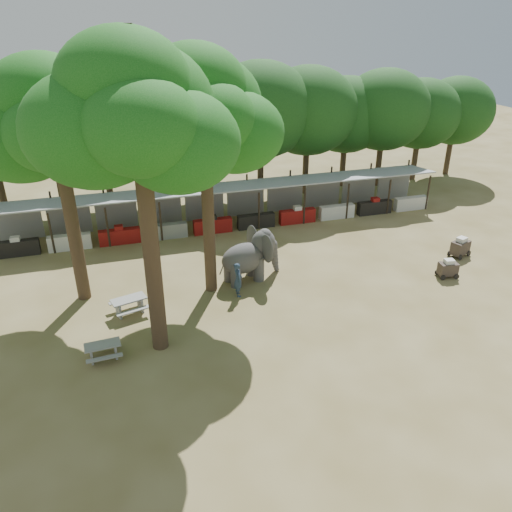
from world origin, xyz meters
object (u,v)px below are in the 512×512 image
object	(u,v)px
yard_tree_left	(52,124)
picnic_table_near	(103,349)
yard_tree_back	(200,112)
yard_tree_center	(133,116)
elephant	(251,256)
handler	(238,279)
picnic_table_far	(129,304)
cart_back	(460,247)
cart_front	(448,268)

from	to	relation	value
yard_tree_left	picnic_table_near	size ratio (longest dim) A/B	7.59
yard_tree_back	yard_tree_center	bearing A→B (deg)	-126.86
elephant	handler	distance (m)	1.86
handler	picnic_table_far	size ratio (longest dim) A/B	0.94
cart_back	yard_tree_left	bearing A→B (deg)	155.16
yard_tree_back	picnic_table_far	bearing A→B (deg)	-161.77
picnic_table_near	cart_back	bearing A→B (deg)	7.16
elephant	picnic_table_far	bearing A→B (deg)	-179.38
yard_tree_left	cart_back	xyz separation A→B (m)	(20.26, -1.57, -7.64)
yard_tree_center	cart_back	xyz separation A→B (m)	(17.26, 3.43, -8.65)
yard_tree_center	handler	world-z (taller)	yard_tree_center
handler	picnic_table_far	xyz separation A→B (m)	(-5.13, -0.12, -0.36)
picnic_table_near	elephant	bearing A→B (deg)	28.36
picnic_table_near	cart_front	size ratio (longest dim) A/B	1.31
yard_tree_back	cart_front	distance (m)	14.72
handler	picnic_table_near	xyz separation A→B (m)	(-6.35, -3.23, -0.41)
yard_tree_center	picnic_table_far	distance (m)	9.17
yard_tree_left	yard_tree_center	xyz separation A→B (m)	(3.00, -5.00, 1.01)
yard_tree_back	handler	distance (m)	7.87
yard_tree_left	picnic_table_far	xyz separation A→B (m)	(2.12, -2.28, -7.70)
picnic_table_near	yard_tree_back	bearing A→B (deg)	36.65
picnic_table_far	cart_back	size ratio (longest dim) A/B	1.36
picnic_table_near	cart_back	world-z (taller)	cart_back
picnic_table_near	picnic_table_far	xyz separation A→B (m)	(1.22, 3.10, 0.05)
yard_tree_left	picnic_table_far	world-z (taller)	yard_tree_left
yard_tree_center	yard_tree_back	distance (m)	5.04
yard_tree_back	elephant	size ratio (longest dim) A/B	3.28
picnic_table_far	cart_front	distance (m)	15.99
picnic_table_near	picnic_table_far	size ratio (longest dim) A/B	0.79
elephant	handler	size ratio (longest dim) A/B	2.01
yard_tree_back	cart_front	size ratio (longest dim) A/B	10.28
handler	cart_back	xyz separation A→B (m)	(13.01, 0.59, -0.31)
cart_front	cart_back	xyz separation A→B (m)	(2.20, 1.92, 0.06)
yard_tree_center	picnic_table_near	bearing A→B (deg)	-169.77
yard_tree_back	handler	world-z (taller)	yard_tree_back
elephant	cart_back	size ratio (longest dim) A/B	2.57
picnic_table_near	cart_back	size ratio (longest dim) A/B	1.08
elephant	cart_front	size ratio (longest dim) A/B	3.13
elephant	picnic_table_far	distance (m)	6.44
cart_back	cart_front	bearing A→B (deg)	-159.18
yard_tree_left	cart_back	bearing A→B (deg)	-4.43
picnic_table_near	cart_front	bearing A→B (deg)	2.30
cart_front	picnic_table_far	bearing A→B (deg)	-176.08
yard_tree_left	picnic_table_near	bearing A→B (deg)	-80.56
picnic_table_near	cart_front	distance (m)	17.27
yard_tree_center	cart_front	world-z (taller)	yard_tree_center
yard_tree_back	cart_back	distance (m)	16.35
elephant	picnic_table_near	world-z (taller)	elephant
picnic_table_far	cart_back	distance (m)	18.16
yard_tree_left	handler	world-z (taller)	yard_tree_left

